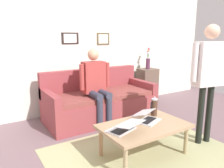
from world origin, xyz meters
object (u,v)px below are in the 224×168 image
french_press (154,107)px  couch (99,102)px  flower_vase (148,61)px  laptop_center (124,128)px  person_standing (209,69)px  person_seated (96,83)px  coffee_table (144,128)px  side_shelf (147,85)px  laptop_left (147,118)px

french_press → couch: bearing=-82.2°
flower_vase → couch: bearing=14.2°
couch → flower_vase: (-1.46, -0.37, 0.62)m
french_press → laptop_center: bearing=18.1°
person_standing → person_seated: size_ratio=1.28×
couch → laptop_center: (0.48, 1.47, 0.15)m
coffee_table → side_shelf: bearing=-131.8°
french_press → person_standing: (-0.61, 0.37, 0.52)m
couch → laptop_left: couch is taller
coffee_table → flower_vase: (-1.62, -1.82, 0.56)m
laptop_center → side_shelf: (-1.94, -1.84, -0.07)m
couch → flower_vase: flower_vase is taller
person_seated → laptop_center: bearing=76.5°
couch → person_standing: bearing=115.7°
coffee_table → person_standing: person_standing is taller
laptop_left → person_seated: bearing=-83.2°
laptop_left → laptop_center: laptop_left is taller
person_standing → person_seated: bearing=-55.4°
coffee_table → french_press: size_ratio=4.04×
coffee_table → flower_vase: flower_vase is taller
side_shelf → person_seated: (1.64, 0.59, 0.35)m
coffee_table → side_shelf: (-1.62, -1.82, 0.02)m
couch → french_press: (-0.17, 1.26, 0.22)m
laptop_left → french_press: bearing=-153.4°
laptop_center → person_seated: (-0.30, -1.25, 0.28)m
person_standing → coffee_table: bearing=-10.7°
laptop_left → flower_vase: size_ratio=0.84×
person_standing → french_press: bearing=-30.9°
coffee_table → side_shelf: size_ratio=1.43×
french_press → side_shelf: (-1.29, -1.63, -0.15)m
person_standing → flower_vase: bearing=-108.8°
laptop_center → person_standing: (-1.27, 0.15, 0.60)m
coffee_table → french_press: french_press is taller
laptop_center → person_standing: person_standing is taller
coffee_table → person_standing: bearing=169.3°
side_shelf → coffee_table: bearing=48.2°
laptop_left → flower_vase: (-1.51, -1.74, 0.48)m
french_press → side_shelf: side_shelf is taller
french_press → person_standing: person_standing is taller
side_shelf → person_standing: (0.68, 1.99, 0.67)m
coffee_table → laptop_left: (-0.11, -0.08, 0.08)m
couch → laptop_center: couch is taller
couch → coffee_table: bearing=83.7°
side_shelf → flower_vase: size_ratio=1.59×
french_press → flower_vase: (-1.29, -1.63, 0.40)m
flower_vase → person_standing: size_ratio=0.29×
coffee_table → person_seated: (0.02, -1.22, 0.36)m
laptop_left → coffee_table: bearing=34.6°
laptop_left → couch: bearing=-92.0°
french_press → person_seated: (0.36, -1.03, 0.20)m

